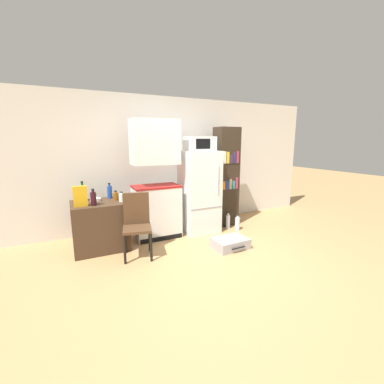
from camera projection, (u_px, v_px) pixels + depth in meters
ground_plane at (220, 262)px, 3.64m from camera, size 24.00×24.00×0.00m
wall_back at (177, 162)px, 5.24m from camera, size 6.40×0.10×2.53m
side_table at (100, 225)px, 4.06m from camera, size 0.82×0.67×0.76m
kitchen_hutch at (156, 184)px, 4.45m from camera, size 0.80×0.49×2.05m
refrigerator at (199, 192)px, 4.79m from camera, size 0.65×0.61×1.52m
microwave at (200, 144)px, 4.62m from camera, size 0.48×0.43×0.25m
bookshelf at (226, 177)px, 5.14m from camera, size 0.45×0.35×1.95m
bottle_milk_white at (122, 198)px, 4.00m from camera, size 0.08×0.08×0.16m
bottle_amber_beer at (116, 196)px, 4.10m from camera, size 0.09×0.09×0.16m
bottle_blue_soda at (110, 192)px, 4.24m from camera, size 0.08×0.08×0.26m
bottle_green_tall at (83, 193)px, 4.04m from camera, size 0.08×0.08×0.31m
bottle_wine_dark at (93, 198)px, 3.76m from camera, size 0.08×0.08×0.25m
bowl at (96, 200)px, 4.06m from camera, size 0.16×0.16×0.05m
cereal_box at (80, 196)px, 3.69m from camera, size 0.19×0.07×0.30m
chair at (137, 220)px, 3.79m from camera, size 0.48×0.48×0.94m
suitcase_large_flat at (230, 243)px, 4.12m from camera, size 0.56×0.44×0.16m
water_bottle_front at (237, 223)px, 4.94m from camera, size 0.09×0.09×0.32m
water_bottle_middle at (228, 221)px, 5.03m from camera, size 0.08×0.08×0.34m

